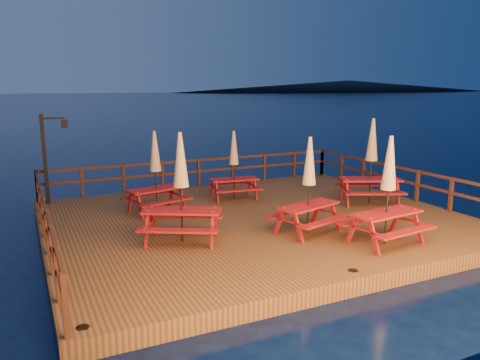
{
  "coord_description": "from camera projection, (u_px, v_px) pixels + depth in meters",
  "views": [
    {
      "loc": [
        -6.3,
        -12.12,
        4.33
      ],
      "look_at": [
        -0.23,
        0.6,
        1.46
      ],
      "focal_mm": 35.0,
      "sensor_mm": 36.0,
      "label": 1
    }
  ],
  "objects": [
    {
      "name": "picnic_table_3",
      "position": [
        156.0,
        171.0,
        14.47
      ],
      "size": [
        2.08,
        1.85,
        2.56
      ],
      "rotation": [
        0.0,
        0.0,
        0.24
      ],
      "color": "maroon",
      "rests_on": "deck"
    },
    {
      "name": "lamp_post",
      "position": [
        49.0,
        150.0,
        15.55
      ],
      "size": [
        0.85,
        0.18,
        3.0
      ],
      "color": "black",
      "rests_on": "deck"
    },
    {
      "name": "picnic_table_0",
      "position": [
        371.0,
        160.0,
        15.5
      ],
      "size": [
        2.5,
        2.33,
        2.86
      ],
      "rotation": [
        0.0,
        0.0,
        -0.43
      ],
      "color": "maroon",
      "rests_on": "deck"
    },
    {
      "name": "railing",
      "position": [
        231.0,
        182.0,
        15.58
      ],
      "size": [
        11.8,
        9.75,
        1.1
      ],
      "color": "#341810",
      "rests_on": "deck"
    },
    {
      "name": "headland_right",
      "position": [
        348.0,
        86.0,
        294.98
      ],
      "size": [
        230.4,
        86.4,
        7.0
      ],
      "primitive_type": "ellipsoid",
      "color": "black",
      "rests_on": "ground"
    },
    {
      "name": "ground",
      "position": [
        255.0,
        230.0,
        14.24
      ],
      "size": [
        500.0,
        500.0,
        0.0
      ],
      "primitive_type": "plane",
      "color": "#050A31",
      "rests_on": "ground"
    },
    {
      "name": "deck_piles",
      "position": [
        255.0,
        239.0,
        14.3
      ],
      "size": [
        11.44,
        9.44,
        1.4
      ],
      "color": "#341810",
      "rests_on": "ground"
    },
    {
      "name": "picnic_table_4",
      "position": [
        234.0,
        164.0,
        16.22
      ],
      "size": [
        1.82,
        1.57,
        2.39
      ],
      "rotation": [
        0.0,
        0.0,
        -0.12
      ],
      "color": "maroon",
      "rests_on": "deck"
    },
    {
      "name": "picnic_table_1",
      "position": [
        309.0,
        184.0,
        12.4
      ],
      "size": [
        2.16,
        1.93,
        2.6
      ],
      "rotation": [
        0.0,
        0.0,
        0.27
      ],
      "color": "maroon",
      "rests_on": "deck"
    },
    {
      "name": "deck",
      "position": [
        255.0,
        223.0,
        14.2
      ],
      "size": [
        12.0,
        10.0,
        0.4
      ],
      "primitive_type": "cube",
      "color": "#4B2B18",
      "rests_on": "ground"
    },
    {
      "name": "picnic_table_2",
      "position": [
        181.0,
        186.0,
        11.68
      ],
      "size": [
        2.49,
        2.35,
        2.8
      ],
      "rotation": [
        0.0,
        0.0,
        -0.5
      ],
      "color": "maroon",
      "rests_on": "deck"
    },
    {
      "name": "picnic_table_5",
      "position": [
        388.0,
        189.0,
        11.53
      ],
      "size": [
        2.07,
        1.77,
        2.73
      ],
      "rotation": [
        0.0,
        0.0,
        0.11
      ],
      "color": "maroon",
      "rests_on": "deck"
    }
  ]
}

